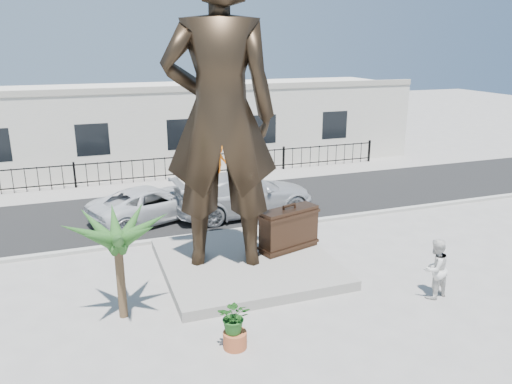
% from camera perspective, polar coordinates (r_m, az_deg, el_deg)
% --- Properties ---
extents(ground, '(100.00, 100.00, 0.00)m').
position_cam_1_polar(ground, '(14.92, 2.64, -10.61)').
color(ground, '#9E9991').
rests_on(ground, ground).
extents(street, '(40.00, 7.00, 0.01)m').
position_cam_1_polar(street, '(21.96, -5.29, -1.47)').
color(street, black).
rests_on(street, ground).
extents(curb, '(40.00, 0.25, 0.12)m').
position_cam_1_polar(curb, '(18.76, -2.58, -4.48)').
color(curb, '#A5A399').
rests_on(curb, ground).
extents(far_sidewalk, '(40.00, 2.50, 0.02)m').
position_cam_1_polar(far_sidewalk, '(25.69, -7.55, 1.18)').
color(far_sidewalk, '#9E9991').
rests_on(far_sidewalk, ground).
extents(plinth, '(5.20, 5.20, 0.30)m').
position_cam_1_polar(plinth, '(15.96, -1.10, -8.08)').
color(plinth, gray).
rests_on(plinth, ground).
extents(fence, '(22.00, 0.10, 1.20)m').
position_cam_1_polar(fence, '(26.30, -7.97, 2.86)').
color(fence, black).
rests_on(fence, ground).
extents(building, '(28.00, 7.00, 4.40)m').
position_cam_1_polar(building, '(30.03, -9.79, 7.63)').
color(building, silver).
rests_on(building, ground).
extents(statue, '(3.77, 2.99, 9.04)m').
position_cam_1_polar(statue, '(14.53, -4.13, 8.68)').
color(statue, black).
rests_on(statue, plinth).
extents(suitcase, '(2.09, 1.17, 1.40)m').
position_cam_1_polar(suitcase, '(16.35, 3.78, -4.24)').
color(suitcase, '#342116').
rests_on(suitcase, plinth).
extents(tourist, '(0.96, 0.82, 1.72)m').
position_cam_1_polar(tourist, '(14.77, 19.77, -8.24)').
color(tourist, silver).
rests_on(tourist, ground).
extents(car_white, '(5.44, 3.91, 1.37)m').
position_cam_1_polar(car_white, '(20.26, -11.81, -1.29)').
color(car_white, silver).
rests_on(car_white, street).
extents(car_silver, '(5.97, 2.69, 1.70)m').
position_cam_1_polar(car_silver, '(20.50, -1.35, -0.23)').
color(car_silver, '#ADAEB1').
rests_on(car_silver, street).
extents(worker, '(1.39, 1.22, 1.87)m').
position_cam_1_polar(worker, '(25.91, -4.27, 3.58)').
color(worker, orange).
rests_on(worker, far_sidewalk).
extents(palm_tree, '(1.80, 1.80, 3.20)m').
position_cam_1_polar(palm_tree, '(13.84, -14.86, -13.56)').
color(palm_tree, '#234E1C').
rests_on(palm_tree, ground).
extents(planter, '(0.56, 0.56, 0.40)m').
position_cam_1_polar(planter, '(12.13, -2.42, -16.52)').
color(planter, '#AC522D').
rests_on(planter, ground).
extents(shrub, '(0.95, 0.90, 0.83)m').
position_cam_1_polar(shrub, '(11.81, -2.46, -14.02)').
color(shrub, '#225A1D').
rests_on(shrub, planter).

